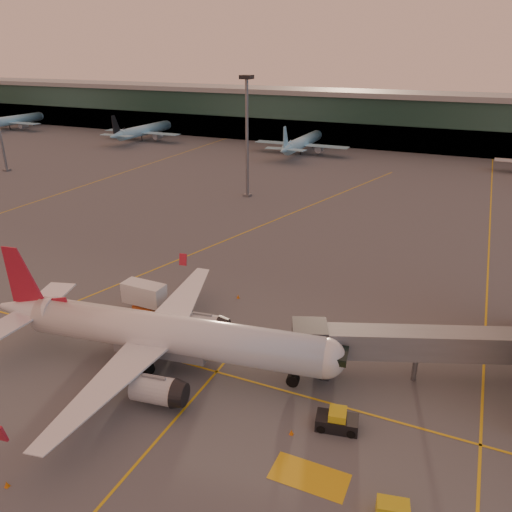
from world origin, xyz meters
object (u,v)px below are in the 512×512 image
at_px(main_airplane, 162,334).
at_px(pushback_tug, 337,421).
at_px(catering_truck, 145,297).
at_px(gpu_cart, 393,511).

bearing_deg(main_airplane, pushback_tug, -13.74).
distance_m(catering_truck, pushback_tug, 29.06).
bearing_deg(pushback_tug, gpu_cart, -60.59).
xyz_separation_m(catering_truck, gpu_cart, (33.22, -17.21, -1.69)).
bearing_deg(gpu_cart, main_airplane, 148.34).
distance_m(gpu_cart, pushback_tug, 9.34).
bearing_deg(pushback_tug, main_airplane, 164.15).
xyz_separation_m(gpu_cart, pushback_tug, (-6.01, 7.15, 0.10)).
relative_size(main_airplane, gpu_cart, 14.98).
relative_size(gpu_cart, pushback_tug, 0.65).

